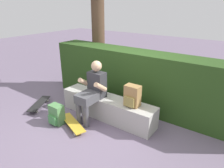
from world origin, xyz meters
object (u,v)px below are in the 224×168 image
object	(u,v)px
skateboard_beside_bench	(39,104)
backpack_on_bench	(132,96)
backpack_on_ground	(56,115)
person_skater	(92,90)
bench_main	(107,107)
skateboard_near_person	(73,123)

from	to	relation	value
skateboard_beside_bench	backpack_on_bench	world-z (taller)	backpack_on_bench
backpack_on_bench	backpack_on_ground	distance (m)	1.53
skateboard_beside_bench	person_skater	bearing A→B (deg)	14.05
person_skater	backpack_on_bench	size ratio (longest dim) A/B	3.00
person_skater	backpack_on_ground	world-z (taller)	person_skater
bench_main	person_skater	xyz separation A→B (m)	(-0.20, -0.21, 0.42)
skateboard_near_person	skateboard_beside_bench	xyz separation A→B (m)	(-1.22, 0.13, 0.00)
skateboard_beside_bench	skateboard_near_person	bearing A→B (deg)	-6.24
person_skater	skateboard_near_person	distance (m)	0.75
backpack_on_bench	bench_main	bearing A→B (deg)	179.07
person_skater	skateboard_beside_bench	distance (m)	1.50
backpack_on_bench	person_skater	bearing A→B (deg)	-165.63
backpack_on_bench	backpack_on_ground	xyz separation A→B (m)	(-1.25, -0.77, -0.45)
bench_main	backpack_on_ground	world-z (taller)	bench_main
backpack_on_ground	skateboard_near_person	bearing A→B (deg)	15.65
person_skater	bench_main	bearing A→B (deg)	46.08
skateboard_near_person	person_skater	bearing A→B (deg)	74.85
bench_main	skateboard_near_person	distance (m)	0.77
skateboard_beside_bench	backpack_on_bench	size ratio (longest dim) A/B	2.00
skateboard_near_person	backpack_on_bench	distance (m)	1.27
bench_main	skateboard_beside_bench	bearing A→B (deg)	-160.53
person_skater	backpack_on_bench	xyz separation A→B (m)	(0.79, 0.20, -0.00)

